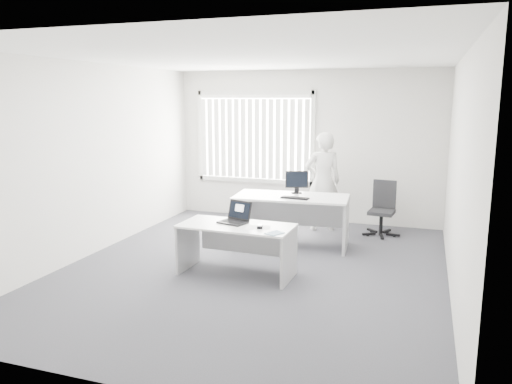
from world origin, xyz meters
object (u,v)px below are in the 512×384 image
(person, at_px, (323,181))
(monitor, at_px, (297,182))
(office_chair, at_px, (382,218))
(desk_far, at_px, (291,210))
(desk_near, at_px, (236,239))
(laptop, at_px, (233,213))

(person, height_order, monitor, person)
(office_chair, relative_size, monitor, 2.56)
(desk_far, bearing_deg, person, 71.30)
(desk_far, height_order, person, person)
(desk_near, xyz_separation_m, person, (0.61, 2.60, 0.38))
(laptop, bearing_deg, desk_far, 90.97)
(desk_near, relative_size, laptop, 4.18)
(desk_far, bearing_deg, desk_near, -107.28)
(desk_near, xyz_separation_m, laptop, (-0.07, 0.06, 0.33))
(desk_near, height_order, laptop, laptop)
(office_chair, xyz_separation_m, person, (-1.02, 0.01, 0.58))
(office_chair, bearing_deg, laptop, -117.33)
(monitor, bearing_deg, desk_near, -120.56)
(monitor, bearing_deg, office_chair, 15.14)
(office_chair, distance_m, person, 1.18)
(desk_near, bearing_deg, office_chair, 59.50)
(desk_near, distance_m, desk_far, 1.54)
(desk_near, bearing_deg, monitor, 79.97)
(desk_near, height_order, desk_far, desk_far)
(desk_far, distance_m, office_chair, 1.72)
(desk_near, relative_size, desk_far, 0.83)
(office_chair, height_order, person, person)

